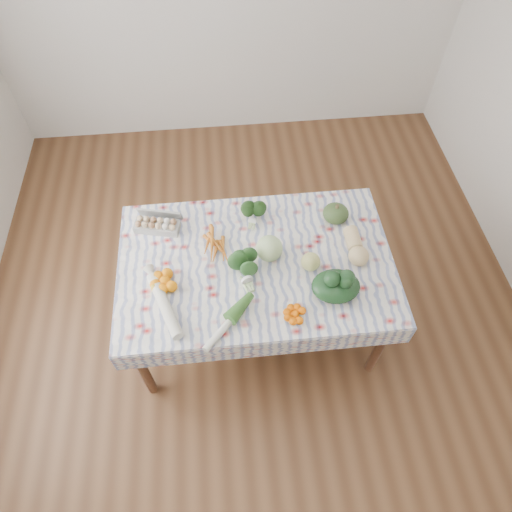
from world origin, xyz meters
TOP-DOWN VIEW (x-y plane):
  - ground at (0.00, 0.00)m, footprint 4.50×4.50m
  - dining_table at (0.00, 0.00)m, footprint 1.60×1.00m
  - tablecloth at (0.00, 0.00)m, footprint 1.66×1.06m
  - egg_carton at (-0.60, 0.31)m, footprint 0.30×0.17m
  - carrot_bunch at (-0.23, 0.14)m, footprint 0.24×0.22m
  - kale_bunch at (0.02, 0.33)m, footprint 0.17×0.16m
  - kabocha_squash at (0.54, 0.28)m, footprint 0.18×0.18m
  - cabbage at (0.08, 0.03)m, footprint 0.20×0.20m
  - butternut_squash at (0.61, 0.01)m, footprint 0.12×0.26m
  - orange_cluster at (-0.54, -0.11)m, footprint 0.26×0.26m
  - broccoli at (-0.09, -0.10)m, footprint 0.21×0.21m
  - mandarin_cluster at (0.18, -0.39)m, footprint 0.20×0.20m
  - grapefruit at (0.32, -0.07)m, footprint 0.15×0.15m
  - spinach_bag at (0.43, -0.26)m, footprint 0.34×0.32m
  - daikon at (-0.54, -0.26)m, footprint 0.22×0.45m
  - leek at (-0.19, -0.41)m, footprint 0.30×0.32m

SIDE VIEW (x-z plane):
  - ground at x=0.00m, z-range 0.00..0.00m
  - dining_table at x=0.00m, z-range 0.30..1.05m
  - tablecloth at x=0.00m, z-range 0.75..0.76m
  - carrot_bunch at x=-0.23m, z-range 0.76..0.80m
  - leek at x=-0.19m, z-range 0.76..0.81m
  - mandarin_cluster at x=0.18m, z-range 0.76..0.81m
  - daikon at x=-0.54m, z-range 0.76..0.83m
  - orange_cluster at x=-0.54m, z-range 0.76..0.83m
  - egg_carton at x=-0.60m, z-range 0.76..0.84m
  - kabocha_squash at x=0.54m, z-range 0.76..0.87m
  - grapefruit at x=0.32m, z-range 0.76..0.88m
  - butternut_squash at x=0.61m, z-range 0.76..0.88m
  - spinach_bag at x=0.43m, z-range 0.76..0.88m
  - kale_bunch at x=0.02m, z-range 0.76..0.89m
  - broccoli at x=-0.09m, z-range 0.76..0.89m
  - cabbage at x=0.08m, z-range 0.76..0.92m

